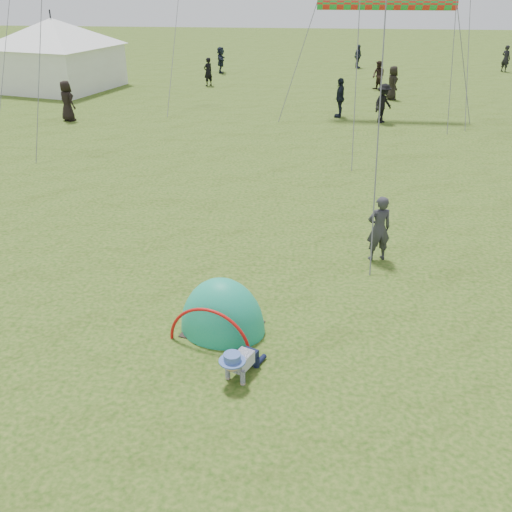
# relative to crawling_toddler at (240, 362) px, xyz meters

# --- Properties ---
(ground) EXTENTS (140.00, 140.00, 0.00)m
(ground) POSITION_rel_crawling_toddler_xyz_m (0.97, -0.49, -0.30)
(ground) COLOR #17400A
(crawling_toddler) EXTENTS (0.82, 0.94, 0.60)m
(crawling_toddler) POSITION_rel_crawling_toddler_xyz_m (0.00, 0.00, 0.00)
(crawling_toddler) COLOR black
(crawling_toddler) RESTS_ON ground
(popup_tent) EXTENTS (1.89, 1.69, 2.09)m
(popup_tent) POSITION_rel_crawling_toddler_xyz_m (-0.50, 1.36, -0.30)
(popup_tent) COLOR #109E79
(popup_tent) RESTS_ON ground
(standing_adult) EXTENTS (0.65, 0.53, 1.55)m
(standing_adult) POSITION_rel_crawling_toddler_xyz_m (2.59, 4.66, 0.48)
(standing_adult) COLOR #2D2D32
(standing_adult) RESTS_ON ground
(event_marquee) EXTENTS (7.28, 7.28, 4.12)m
(event_marquee) POSITION_rel_crawling_toddler_xyz_m (-13.96, 25.35, 1.76)
(event_marquee) COLOR white
(event_marquee) RESTS_ON ground
(crowd_person_0) EXTENTS (0.68, 0.70, 1.62)m
(crowd_person_0) POSITION_rel_crawling_toddler_xyz_m (-5.52, 27.21, 0.51)
(crowd_person_0) COLOR black
(crowd_person_0) RESTS_ON ground
(crowd_person_1) EXTENTS (0.94, 0.99, 1.61)m
(crowd_person_1) POSITION_rel_crawling_toddler_xyz_m (4.44, 26.85, 0.50)
(crowd_person_1) COLOR black
(crowd_person_1) RESTS_ON ground
(crowd_person_2) EXTENTS (0.56, 1.09, 1.78)m
(crowd_person_2) POSITION_rel_crawling_toddler_xyz_m (2.07, 19.59, 0.59)
(crowd_person_2) COLOR black
(crowd_person_2) RESTS_ON ground
(crowd_person_4) EXTENTS (0.68, 0.88, 1.59)m
(crowd_person_4) POSITION_rel_crawling_toddler_xyz_m (-12.00, 25.93, 0.49)
(crowd_person_4) COLOR #382825
(crowd_person_4) RESTS_ON ground
(crowd_person_8) EXTENTS (0.44, 1.04, 1.78)m
(crowd_person_8) POSITION_rel_crawling_toddler_xyz_m (-17.05, 33.18, 0.59)
(crowd_person_8) COLOR black
(crowd_person_8) RESTS_ON ground
(crowd_person_9) EXTENTS (1.19, 1.25, 1.70)m
(crowd_person_9) POSITION_rel_crawling_toddler_xyz_m (3.96, 18.67, 0.55)
(crowd_person_9) COLOR black
(crowd_person_9) RESTS_ON ground
(crowd_person_10) EXTENTS (0.74, 0.95, 1.72)m
(crowd_person_10) POSITION_rel_crawling_toddler_xyz_m (4.93, 24.10, 0.56)
(crowd_person_10) COLOR black
(crowd_person_10) RESTS_ON ground
(crowd_person_11) EXTENTS (0.70, 1.62, 1.69)m
(crowd_person_11) POSITION_rel_crawling_toddler_xyz_m (-5.58, 32.26, 0.54)
(crowd_person_11) COLOR black
(crowd_person_11) RESTS_ON ground
(crowd_person_12) EXTENTS (0.71, 0.75, 1.73)m
(crowd_person_12) POSITION_rel_crawling_toddler_xyz_m (13.66, 34.83, 0.57)
(crowd_person_12) COLOR black
(crowd_person_12) RESTS_ON ground
(crowd_person_14) EXTENTS (0.80, 1.00, 1.59)m
(crowd_person_14) POSITION_rel_crawling_toddler_xyz_m (3.74, 35.50, 0.49)
(crowd_person_14) COLOR #202736
(crowd_person_14) RESTS_ON ground
(crowd_person_16) EXTENTS (1.03, 0.96, 1.77)m
(crowd_person_16) POSITION_rel_crawling_toddler_xyz_m (-10.18, 17.52, 0.58)
(crowd_person_16) COLOR black
(crowd_person_16) RESTS_ON ground
(rainbow_tube_kite) EXTENTS (6.04, 0.64, 0.64)m
(rainbow_tube_kite) POSITION_rel_crawling_toddler_xyz_m (3.85, 20.32, 4.59)
(rainbow_tube_kite) COLOR red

